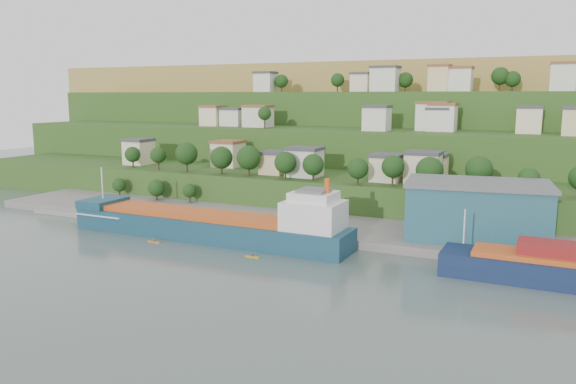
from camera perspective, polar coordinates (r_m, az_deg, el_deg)
The scene contains 10 objects.
ground at distance 121.40m, azimuth -5.51°, elevation -6.37°, with size 500.00×500.00×0.00m, color #4A5A57.
quay at distance 138.32m, azimuth 7.68°, elevation -4.40°, with size 220.00×26.00×4.00m, color slate.
pebble_beach at distance 170.97m, azimuth -17.72°, elevation -2.04°, with size 40.00×18.00×2.40m, color slate.
hillside at distance 277.41m, azimuth 12.54°, elevation 2.61°, with size 360.00×210.40×96.00m.
cargo_ship_near at distance 133.82m, azimuth -7.46°, elevation -3.58°, with size 71.81×12.04×18.43m.
warehouse at distance 132.52m, azimuth 18.63°, elevation -1.72°, with size 33.25×22.95×12.80m.
caravan at distance 164.19m, azimuth -16.44°, elevation -1.52°, with size 6.11×2.54×2.85m, color white.
dinghy at distance 163.01m, azimuth -17.06°, elevation -2.00°, with size 4.00×1.50×0.80m, color silver.
kayak_orange at distance 134.37m, azimuth -13.43°, elevation -4.89°, with size 3.41×0.66×0.85m.
kayak_yellow at distance 119.24m, azimuth -3.65°, elevation -6.53°, with size 3.22×0.72×0.80m.
Camera 1 is at (59.84, -100.08, 33.75)m, focal length 35.00 mm.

